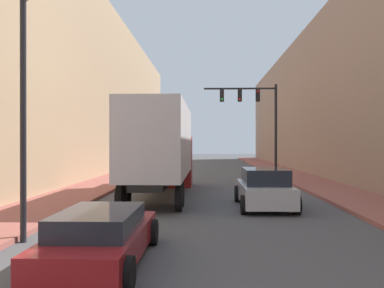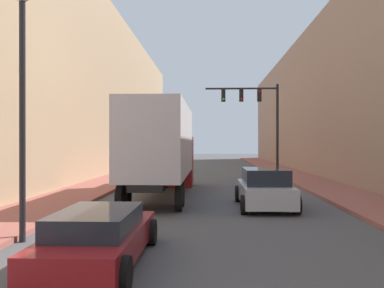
{
  "view_description": "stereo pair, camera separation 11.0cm",
  "coord_description": "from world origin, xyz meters",
  "px_view_note": "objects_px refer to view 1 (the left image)",
  "views": [
    {
      "loc": [
        -0.13,
        -1.43,
        2.57
      ],
      "look_at": [
        -0.69,
        14.37,
        2.54
      ],
      "focal_mm": 40.0,
      "sensor_mm": 36.0,
      "label": 1
    },
    {
      "loc": [
        -0.02,
        -1.42,
        2.57
      ],
      "look_at": [
        -0.69,
        14.37,
        2.54
      ],
      "focal_mm": 40.0,
      "sensor_mm": 36.0,
      "label": 2
    }
  ],
  "objects_px": {
    "semi_truck": "(162,147)",
    "suv_car": "(264,189)",
    "street_lamp": "(23,77)",
    "traffic_signal_gantry": "(257,112)",
    "sedan_car": "(101,237)"
  },
  "relations": [
    {
      "from": "semi_truck",
      "to": "traffic_signal_gantry",
      "type": "height_order",
      "value": "traffic_signal_gantry"
    },
    {
      "from": "traffic_signal_gantry",
      "to": "semi_truck",
      "type": "bearing_deg",
      "value": -118.2
    },
    {
      "from": "semi_truck",
      "to": "suv_car",
      "type": "height_order",
      "value": "semi_truck"
    },
    {
      "from": "suv_car",
      "to": "sedan_car",
      "type": "bearing_deg",
      "value": -119.18
    },
    {
      "from": "semi_truck",
      "to": "suv_car",
      "type": "bearing_deg",
      "value": -37.54
    },
    {
      "from": "semi_truck",
      "to": "traffic_signal_gantry",
      "type": "xyz_separation_m",
      "value": [
        5.85,
        10.91,
        2.44
      ]
    },
    {
      "from": "semi_truck",
      "to": "sedan_car",
      "type": "distance_m",
      "value": 11.67
    },
    {
      "from": "sedan_car",
      "to": "suv_car",
      "type": "height_order",
      "value": "suv_car"
    },
    {
      "from": "semi_truck",
      "to": "street_lamp",
      "type": "distance_m",
      "value": 10.13
    },
    {
      "from": "sedan_car",
      "to": "street_lamp",
      "type": "relative_size",
      "value": 0.72
    },
    {
      "from": "suv_car",
      "to": "street_lamp",
      "type": "bearing_deg",
      "value": -138.66
    },
    {
      "from": "suv_car",
      "to": "traffic_signal_gantry",
      "type": "height_order",
      "value": "traffic_signal_gantry"
    },
    {
      "from": "street_lamp",
      "to": "traffic_signal_gantry",
      "type": "bearing_deg",
      "value": 67.63
    },
    {
      "from": "semi_truck",
      "to": "street_lamp",
      "type": "relative_size",
      "value": 1.74
    },
    {
      "from": "suv_car",
      "to": "traffic_signal_gantry",
      "type": "bearing_deg",
      "value": 84.4
    }
  ]
}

